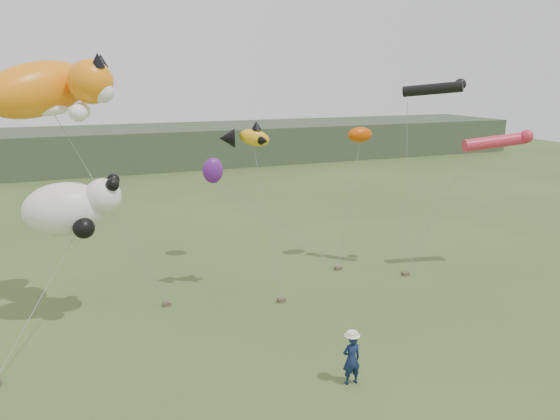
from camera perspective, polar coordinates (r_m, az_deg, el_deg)
The scene contains 9 objects.
ground at distance 19.39m, azimuth 5.16°, elevation -15.22°, with size 120.00×120.00×0.00m, color #385123.
headland at distance 60.36m, azimuth -17.40°, elevation 6.08°, with size 90.00×13.00×4.00m.
festival_attendant at distance 17.72m, azimuth 7.48°, elevation -15.20°, with size 0.61×0.40×1.67m, color #121E43.
sandbag_anchors at distance 23.71m, azimuth -2.26°, elevation -9.32°, with size 17.82×5.60×0.16m.
cat_kite at distance 22.03m, azimuth -22.92°, elevation 11.62°, with size 5.75×4.04×2.73m.
fish_kite at distance 22.85m, azimuth -3.74°, elevation 7.59°, with size 2.27×1.47×1.17m.
tube_kites at distance 27.27m, azimuth 19.86°, elevation 8.78°, with size 5.78×3.01×3.35m.
panda_kite at distance 21.97m, azimuth -20.93°, elevation 0.23°, with size 3.59×2.32×2.23m.
misc_kites at distance 27.34m, azimuth -0.50°, elevation 5.73°, with size 7.86×3.73×2.86m.
Camera 1 is at (-7.89, -15.02, 9.39)m, focal length 35.00 mm.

